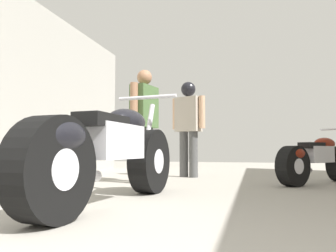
# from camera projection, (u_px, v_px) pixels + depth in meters

# --- Properties ---
(ground_plane) EXTENTS (17.76, 17.76, 0.00)m
(ground_plane) POSITION_uv_depth(u_px,v_px,m) (207.00, 191.00, 3.75)
(ground_plane) COLOR #9E998E
(motorcycle_maroon_cruiser) EXTENTS (0.68, 2.30, 1.07)m
(motorcycle_maroon_cruiser) POSITION_uv_depth(u_px,v_px,m) (111.00, 152.00, 2.78)
(motorcycle_maroon_cruiser) COLOR black
(motorcycle_maroon_cruiser) RESTS_ON ground_plane
(motorcycle_black_naked) EXTENTS (1.25, 1.43, 0.81)m
(motorcycle_black_naked) POSITION_uv_depth(u_px,v_px,m) (317.00, 160.00, 4.52)
(motorcycle_black_naked) COLOR black
(motorcycle_black_naked) RESTS_ON ground_plane
(mechanic_in_blue) EXTENTS (0.33, 0.67, 1.66)m
(mechanic_in_blue) POSITION_uv_depth(u_px,v_px,m) (144.00, 118.00, 4.71)
(mechanic_in_blue) COLOR #4C4C4C
(mechanic_in_blue) RESTS_ON ground_plane
(mechanic_with_helmet) EXTENTS (0.66, 0.38, 1.69)m
(mechanic_with_helmet) POSITION_uv_depth(u_px,v_px,m) (188.00, 120.00, 5.70)
(mechanic_with_helmet) COLOR #4C4C4C
(mechanic_with_helmet) RESTS_ON ground_plane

